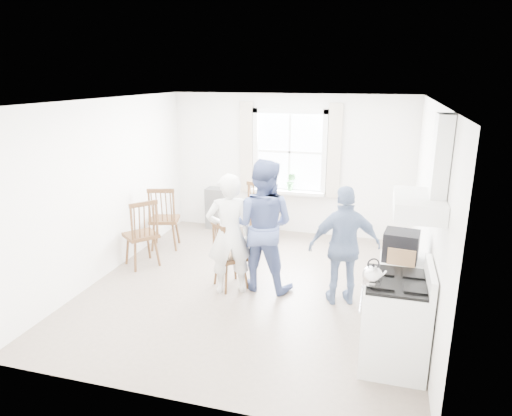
{
  "coord_description": "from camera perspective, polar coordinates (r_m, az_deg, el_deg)",
  "views": [
    {
      "loc": [
        1.66,
        -5.74,
        2.92
      ],
      "look_at": [
        -0.01,
        0.2,
        1.11
      ],
      "focal_mm": 32.0,
      "sensor_mm": 36.0,
      "label": 1
    }
  ],
  "objects": [
    {
      "name": "person_mid",
      "position": [
        6.28,
        0.87,
        -2.18
      ],
      "size": [
        0.97,
        0.97,
        1.85
      ],
      "primitive_type": "imported",
      "rotation": [
        0.0,
        0.0,
        3.05
      ],
      "color": "#4D5D90",
      "rests_on": "ground"
    },
    {
      "name": "window_assembly",
      "position": [
        8.48,
        4.17,
        6.39
      ],
      "size": [
        1.88,
        0.24,
        1.7
      ],
      "color": "white",
      "rests_on": "room_shell"
    },
    {
      "name": "low_cabinet",
      "position": [
        5.66,
        17.58,
        -10.34
      ],
      "size": [
        0.5,
        0.55,
        0.9
      ],
      "primitive_type": "cube",
      "color": "white",
      "rests_on": "ground"
    },
    {
      "name": "windsor_chair_d",
      "position": [
        8.21,
        0.51,
        0.45
      ],
      "size": [
        0.58,
        0.57,
        1.1
      ],
      "color": "#4A2D17",
      "rests_on": "ground"
    },
    {
      "name": "stereo_stack",
      "position": [
        5.4,
        17.68,
        -4.52
      ],
      "size": [
        0.41,
        0.38,
        0.33
      ],
      "color": "black",
      "rests_on": "low_cabinet"
    },
    {
      "name": "person_left",
      "position": [
        6.18,
        -3.38,
        -3.33
      ],
      "size": [
        0.82,
        0.82,
        1.69
      ],
      "primitive_type": "imported",
      "rotation": [
        0.0,
        0.0,
        3.57
      ],
      "color": "white",
      "rests_on": "ground"
    },
    {
      "name": "potted_plant",
      "position": [
        8.47,
        4.39,
        3.3
      ],
      "size": [
        0.22,
        0.22,
        0.33
      ],
      "primitive_type": "imported",
      "rotation": [
        0.0,
        0.0,
        -0.27
      ],
      "color": "#347536",
      "rests_on": "window_assembly"
    },
    {
      "name": "room_shell",
      "position": [
        6.19,
        -0.44,
        1.16
      ],
      "size": [
        4.62,
        5.12,
        2.64
      ],
      "color": "gray",
      "rests_on": "ground"
    },
    {
      "name": "windsor_chair_b",
      "position": [
        6.37,
        -4.1,
        -5.03
      ],
      "size": [
        0.58,
        0.58,
        0.99
      ],
      "color": "#4A2D17",
      "rests_on": "ground"
    },
    {
      "name": "windsor_chair_a",
      "position": [
        7.89,
        -11.58,
        -0.49
      ],
      "size": [
        0.58,
        0.57,
        1.12
      ],
      "color": "#4A2D17",
      "rests_on": "ground"
    },
    {
      "name": "shelf_unit",
      "position": [
        8.99,
        -4.89,
        -0.01
      ],
      "size": [
        0.4,
        0.3,
        0.8
      ],
      "primitive_type": "cube",
      "color": "slate",
      "rests_on": "ground"
    },
    {
      "name": "kettle",
      "position": [
        4.61,
        14.35,
        -8.22
      ],
      "size": [
        0.2,
        0.2,
        0.28
      ],
      "color": "silver",
      "rests_on": "gas_stove"
    },
    {
      "name": "range_hood",
      "position": [
        4.52,
        20.48,
        2.28
      ],
      "size": [
        0.45,
        0.76,
        0.94
      ],
      "color": "white",
      "rests_on": "room_shell"
    },
    {
      "name": "cardboard_box",
      "position": [
        5.35,
        17.8,
        -5.55
      ],
      "size": [
        0.32,
        0.25,
        0.19
      ],
      "primitive_type": "cube",
      "rotation": [
        0.0,
        0.0,
        -0.13
      ],
      "color": "#987149",
      "rests_on": "low_cabinet"
    },
    {
      "name": "gas_stove",
      "position": [
        5.02,
        16.98,
        -13.44
      ],
      "size": [
        0.68,
        0.76,
        1.12
      ],
      "color": "white",
      "rests_on": "ground"
    },
    {
      "name": "person_right",
      "position": [
        6.01,
        11.01,
        -4.7
      ],
      "size": [
        1.17,
        1.17,
        1.59
      ],
      "primitive_type": "imported",
      "rotation": [
        0.0,
        0.0,
        3.45
      ],
      "color": "navy",
      "rests_on": "ground"
    },
    {
      "name": "windsor_chair_c",
      "position": [
        7.22,
        -13.93,
        -2.31
      ],
      "size": [
        0.64,
        0.64,
        1.1
      ],
      "color": "#4A2D17",
      "rests_on": "ground"
    }
  ]
}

